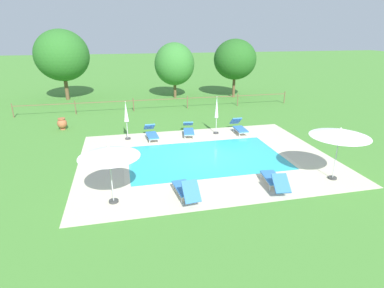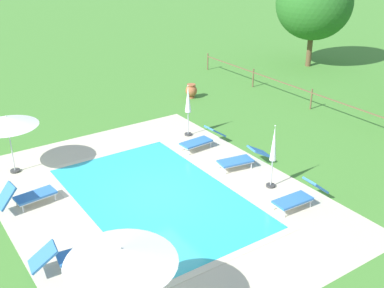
{
  "view_description": "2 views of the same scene",
  "coord_description": "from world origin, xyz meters",
  "views": [
    {
      "loc": [
        -3.91,
        -14.01,
        6.0
      ],
      "look_at": [
        -0.6,
        0.5,
        0.6
      ],
      "focal_mm": 29.1,
      "sensor_mm": 36.0,
      "label": 1
    },
    {
      "loc": [
        12.18,
        -6.81,
        8.29
      ],
      "look_at": [
        -1.45,
        2.43,
        0.78
      ],
      "focal_mm": 44.61,
      "sensor_mm": 36.0,
      "label": 2
    }
  ],
  "objects": [
    {
      "name": "sun_lounger_north_far",
      "position": [
        -2.37,
        3.53,
        0.37
      ],
      "size": [
        0.72,
        2.05,
        0.8
      ],
      "color": "#3370BC",
      "rests_on": "ground"
    },
    {
      "name": "ground_plane",
      "position": [
        0.0,
        0.0,
        0.0
      ],
      "size": [
        160.0,
        160.0,
        0.0
      ],
      "primitive_type": "plane",
      "color": "#478433"
    },
    {
      "name": "perimeter_fence",
      "position": [
        -0.86,
        10.65,
        0.71
      ],
      "size": [
        21.99,
        0.08,
        1.05
      ],
      "color": "brown",
      "rests_on": "ground"
    },
    {
      "name": "patio_umbrella_closed_row_mid_east",
      "position": [
        -3.74,
        3.78,
        1.49
      ],
      "size": [
        0.32,
        0.32,
        2.27
      ],
      "color": "#383838",
      "rests_on": "ground"
    },
    {
      "name": "patio_umbrella_closed_row_mid_west",
      "position": [
        1.66,
        3.65,
        1.45
      ],
      "size": [
        0.32,
        0.32,
        2.33
      ],
      "color": "#383838",
      "rests_on": "ground"
    },
    {
      "name": "terracotta_urn_near_fence",
      "position": [
        -7.8,
        6.69,
        0.41
      ],
      "size": [
        0.61,
        0.61,
        0.76
      ],
      "color": "#A85B38",
      "rests_on": "ground"
    },
    {
      "name": "sun_lounger_south_mid",
      "position": [
        -1.82,
        -3.77,
        0.39
      ],
      "size": [
        0.79,
        1.93,
        0.97
      ],
      "color": "#3370BC",
      "rests_on": "ground"
    },
    {
      "name": "swimming_pool_water",
      "position": [
        0.0,
        0.0,
        0.01
      ],
      "size": [
        7.66,
        4.76,
        0.01
      ],
      "primitive_type": "cube",
      "color": "#2DB7C6",
      "rests_on": "ground"
    },
    {
      "name": "sun_lounger_north_near_steps",
      "position": [
        3.12,
        3.52,
        0.37
      ],
      "size": [
        0.67,
        2.01,
        0.86
      ],
      "color": "#3370BC",
      "rests_on": "ground"
    },
    {
      "name": "sun_lounger_south_near_corner",
      "position": [
        1.86,
        -3.71,
        0.37
      ],
      "size": [
        0.85,
        2.07,
        0.82
      ],
      "color": "#3370BC",
      "rests_on": "ground"
    },
    {
      "name": "sun_lounger_north_mid",
      "position": [
        -0.07,
        3.78,
        0.36
      ],
      "size": [
        0.94,
        2.13,
        0.73
      ],
      "color": "#3370BC",
      "rests_on": "ground"
    },
    {
      "name": "tree_centre",
      "position": [
        1.12,
        15.34,
        3.13
      ],
      "size": [
        3.7,
        3.7,
        5.08
      ],
      "color": "brown",
      "rests_on": "ground"
    },
    {
      "name": "patio_umbrella_open_by_bench",
      "position": [
        4.72,
        -3.54,
        2.09
      ],
      "size": [
        2.42,
        2.42,
        2.32
      ],
      "color": "#383838",
      "rests_on": "ground"
    },
    {
      "name": "tree_west_mid",
      "position": [
        -8.83,
        16.6,
        3.98
      ],
      "size": [
        4.74,
        4.74,
        6.24
      ],
      "color": "brown",
      "rests_on": "ground"
    },
    {
      "name": "patio_umbrella_open_foreground",
      "position": [
        -4.5,
        -3.45,
        2.01
      ],
      "size": [
        2.19,
        2.19,
        2.24
      ],
      "color": "#383838",
      "rests_on": "ground"
    },
    {
      "name": "pool_deck_paving",
      "position": [
        0.0,
        0.0,
        0.0
      ],
      "size": [
        12.42,
        9.51,
        0.01
      ],
      "primitive_type": "cube",
      "color": "beige",
      "rests_on": "ground"
    },
    {
      "name": "pool_coping_rim",
      "position": [
        0.0,
        0.0,
        0.01
      ],
      "size": [
        8.14,
        5.24,
        0.01
      ],
      "color": "beige",
      "rests_on": "ground"
    },
    {
      "name": "tree_far_west",
      "position": [
        6.65,
        14.25,
        3.54
      ],
      "size": [
        3.95,
        3.95,
        5.39
      ],
      "color": "brown",
      "rests_on": "ground"
    }
  ]
}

